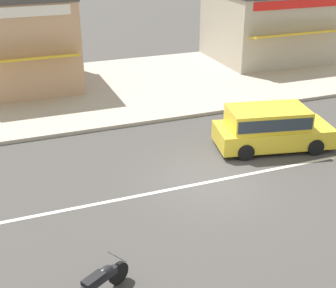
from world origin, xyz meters
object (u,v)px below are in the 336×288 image
shopfront_mid_block (18,40)px  minivan_yellow_0 (271,126)px  shopfront_corner_warung (267,24)px  motorcycle_0 (100,282)px

shopfront_mid_block → minivan_yellow_0: bearing=-53.6°
shopfront_corner_warung → shopfront_mid_block: size_ratio=1.06×
minivan_yellow_0 → shopfront_corner_warung: 12.86m
shopfront_corner_warung → minivan_yellow_0: bearing=-120.7°
minivan_yellow_0 → motorcycle_0: (-7.73, -5.41, -0.42)m
minivan_yellow_0 → shopfront_mid_block: (-7.87, 10.68, 1.60)m
shopfront_corner_warung → shopfront_mid_block: 14.41m
shopfront_corner_warung → motorcycle_0: bearing=-131.0°
motorcycle_0 → shopfront_mid_block: bearing=90.5°
motorcycle_0 → shopfront_corner_warung: shopfront_corner_warung is taller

